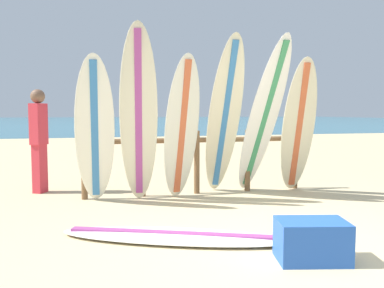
# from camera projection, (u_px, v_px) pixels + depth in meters

# --- Properties ---
(ground_plane) EXTENTS (120.00, 120.00, 0.00)m
(ground_plane) POSITION_uv_depth(u_px,v_px,m) (304.00, 252.00, 3.81)
(ground_plane) COLOR #D3BC8C
(ocean_water) EXTENTS (120.00, 80.00, 0.01)m
(ocean_water) POSITION_uv_depth(u_px,v_px,m) (98.00, 121.00, 59.72)
(ocean_water) COLOR teal
(ocean_water) RESTS_ON ground
(surfboard_rack) EXTENTS (3.58, 0.09, 1.01)m
(surfboard_rack) POSITION_uv_depth(u_px,v_px,m) (197.00, 154.00, 6.52)
(surfboard_rack) COLOR brown
(surfboard_rack) RESTS_ON ground
(surfboard_leaning_far_left) EXTENTS (0.57, 0.76, 2.08)m
(surfboard_leaning_far_left) POSITION_uv_depth(u_px,v_px,m) (95.00, 131.00, 5.70)
(surfboard_leaning_far_left) COLOR white
(surfboard_leaning_far_left) RESTS_ON ground
(surfboard_leaning_left) EXTENTS (0.62, 0.68, 2.53)m
(surfboard_leaning_left) POSITION_uv_depth(u_px,v_px,m) (139.00, 115.00, 5.80)
(surfboard_leaning_left) COLOR beige
(surfboard_leaning_left) RESTS_ON ground
(surfboard_leaning_center_left) EXTENTS (0.60, 0.66, 2.13)m
(surfboard_leaning_center_left) POSITION_uv_depth(u_px,v_px,m) (182.00, 128.00, 5.99)
(surfboard_leaning_center_left) COLOR silver
(surfboard_leaning_center_left) RESTS_ON ground
(surfboard_leaning_center) EXTENTS (0.53, 1.13, 2.43)m
(surfboard_leaning_center) POSITION_uv_depth(u_px,v_px,m) (224.00, 118.00, 6.29)
(surfboard_leaning_center) COLOR beige
(surfboard_leaning_center) RESTS_ON ground
(surfboard_leaning_center_right) EXTENTS (0.71, 1.28, 2.43)m
(surfboard_leaning_center_right) POSITION_uv_depth(u_px,v_px,m) (263.00, 118.00, 6.32)
(surfboard_leaning_center_right) COLOR white
(surfboard_leaning_center_right) RESTS_ON ground
(surfboard_leaning_right) EXTENTS (0.64, 0.80, 2.14)m
(surfboard_leaning_right) POSITION_uv_depth(u_px,v_px,m) (298.00, 127.00, 6.53)
(surfboard_leaning_right) COLOR beige
(surfboard_leaning_right) RESTS_ON ground
(surfboard_lying_on_sand) EXTENTS (2.46, 1.51, 0.08)m
(surfboard_lying_on_sand) POSITION_uv_depth(u_px,v_px,m) (176.00, 236.00, 4.20)
(surfboard_lying_on_sand) COLOR white
(surfboard_lying_on_sand) RESTS_ON ground
(beachgoer_standing) EXTENTS (0.28, 0.32, 1.66)m
(beachgoer_standing) POSITION_uv_depth(u_px,v_px,m) (39.00, 136.00, 6.57)
(beachgoer_standing) COLOR #D8333F
(beachgoer_standing) RESTS_ON ground
(small_boat_offshore) EXTENTS (2.80, 1.42, 0.71)m
(small_boat_offshore) POSITION_uv_depth(u_px,v_px,m) (136.00, 123.00, 39.52)
(small_boat_offshore) COLOR #B22D28
(small_boat_offshore) RESTS_ON ocean_water
(cooler_box) EXTENTS (0.68, 0.53, 0.36)m
(cooler_box) POSITION_uv_depth(u_px,v_px,m) (312.00, 241.00, 3.58)
(cooler_box) COLOR blue
(cooler_box) RESTS_ON ground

